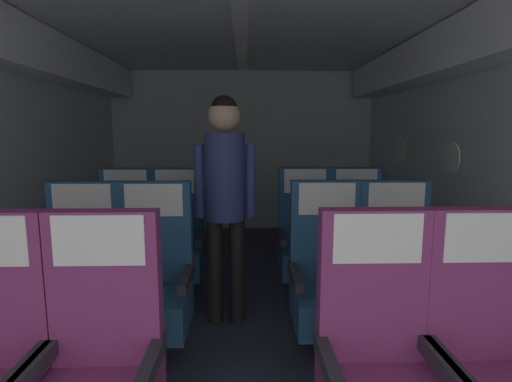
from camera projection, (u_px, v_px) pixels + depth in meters
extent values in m
cube|color=#2D3342|center=(242.00, 320.00, 2.94)|extent=(3.89, 6.05, 0.02)
cube|color=silver|center=(498.00, 169.00, 2.83)|extent=(0.08, 5.65, 2.24)
cube|color=silver|center=(240.00, 1.00, 2.61)|extent=(3.77, 5.65, 0.06)
cube|color=#B6BBBB|center=(243.00, 150.00, 5.59)|extent=(3.77, 0.06, 2.24)
cube|color=white|center=(483.00, 37.00, 2.69)|extent=(0.30, 5.42, 0.36)
cube|color=white|center=(240.00, 7.00, 2.61)|extent=(0.12, 5.08, 0.02)
cylinder|color=white|center=(451.00, 157.00, 3.38)|extent=(0.01, 0.26, 0.26)
cylinder|color=white|center=(400.00, 151.00, 4.50)|extent=(0.01, 0.26, 0.26)
cube|color=#28282D|center=(25.00, 370.00, 1.43)|extent=(0.05, 0.40, 0.06)
cube|color=#7A2D60|center=(106.00, 288.00, 1.59)|extent=(0.44, 0.09, 0.64)
cube|color=#28282D|center=(149.00, 368.00, 1.44)|extent=(0.05, 0.40, 0.06)
cube|color=#28282D|center=(32.00, 370.00, 1.43)|extent=(0.05, 0.40, 0.06)
cube|color=silver|center=(98.00, 241.00, 1.52)|extent=(0.35, 0.01, 0.20)
cube|color=#7A2D60|center=(477.00, 284.00, 1.63)|extent=(0.44, 0.09, 0.64)
cube|color=#28282D|center=(447.00, 363.00, 1.47)|extent=(0.05, 0.40, 0.06)
cube|color=silver|center=(489.00, 238.00, 1.56)|extent=(0.35, 0.01, 0.20)
cube|color=#7A2D60|center=(372.00, 285.00, 1.62)|extent=(0.44, 0.09, 0.64)
cube|color=#28282D|center=(442.00, 363.00, 1.47)|extent=(0.05, 0.40, 0.06)
cube|color=#28282D|center=(329.00, 365.00, 1.46)|extent=(0.05, 0.40, 0.06)
cube|color=silver|center=(378.00, 239.00, 1.54)|extent=(0.35, 0.01, 0.20)
cube|color=#38383D|center=(81.00, 344.00, 2.39)|extent=(0.16, 0.17, 0.22)
cube|color=navy|center=(79.00, 310.00, 2.35)|extent=(0.44, 0.48, 0.22)
cube|color=navy|center=(87.00, 232.00, 2.48)|extent=(0.44, 0.09, 0.64)
cube|color=#28282D|center=(113.00, 278.00, 2.33)|extent=(0.05, 0.40, 0.06)
cube|color=#28282D|center=(40.00, 278.00, 2.32)|extent=(0.05, 0.40, 0.06)
cube|color=silver|center=(82.00, 200.00, 2.41)|extent=(0.35, 0.01, 0.20)
cube|color=#38383D|center=(154.00, 344.00, 2.39)|extent=(0.16, 0.17, 0.22)
cube|color=navy|center=(152.00, 310.00, 2.36)|extent=(0.44, 0.48, 0.22)
cube|color=navy|center=(157.00, 232.00, 2.49)|extent=(0.44, 0.09, 0.64)
cube|color=#28282D|center=(187.00, 278.00, 2.33)|extent=(0.05, 0.40, 0.06)
cube|color=#28282D|center=(115.00, 278.00, 2.32)|extent=(0.05, 0.40, 0.06)
cube|color=silver|center=(154.00, 200.00, 2.41)|extent=(0.35, 0.01, 0.20)
cube|color=#38383D|center=(398.00, 339.00, 2.44)|extent=(0.16, 0.17, 0.22)
cube|color=navy|center=(400.00, 306.00, 2.41)|extent=(0.44, 0.48, 0.22)
cube|color=navy|center=(392.00, 230.00, 2.54)|extent=(0.44, 0.09, 0.64)
cube|color=#28282D|center=(437.00, 274.00, 2.39)|extent=(0.05, 0.40, 0.06)
cube|color=#28282D|center=(367.00, 275.00, 2.37)|extent=(0.05, 0.40, 0.06)
cube|color=silver|center=(397.00, 199.00, 2.46)|extent=(0.35, 0.01, 0.20)
cube|color=#38383D|center=(328.00, 340.00, 2.44)|extent=(0.16, 0.17, 0.22)
cube|color=navy|center=(329.00, 306.00, 2.40)|extent=(0.44, 0.48, 0.22)
cube|color=navy|center=(325.00, 230.00, 2.53)|extent=(0.44, 0.09, 0.64)
cube|color=#28282D|center=(365.00, 275.00, 2.38)|extent=(0.05, 0.40, 0.06)
cube|color=#28282D|center=(295.00, 275.00, 2.37)|extent=(0.05, 0.40, 0.06)
cube|color=silver|center=(327.00, 199.00, 2.46)|extent=(0.35, 0.01, 0.20)
cube|color=#38383D|center=(125.00, 287.00, 3.27)|extent=(0.16, 0.17, 0.22)
cube|color=navy|center=(124.00, 261.00, 3.24)|extent=(0.44, 0.48, 0.22)
cube|color=navy|center=(128.00, 205.00, 3.37)|extent=(0.44, 0.09, 0.64)
cube|color=#28282D|center=(149.00, 237.00, 3.22)|extent=(0.05, 0.40, 0.06)
cube|color=#28282D|center=(96.00, 238.00, 3.20)|extent=(0.05, 0.40, 0.06)
cube|color=silver|center=(125.00, 182.00, 3.29)|extent=(0.35, 0.01, 0.20)
cube|color=#38383D|center=(177.00, 286.00, 3.29)|extent=(0.16, 0.17, 0.22)
cube|color=navy|center=(176.00, 261.00, 3.26)|extent=(0.44, 0.48, 0.22)
cube|color=navy|center=(178.00, 205.00, 3.39)|extent=(0.44, 0.09, 0.64)
cube|color=#28282D|center=(201.00, 237.00, 3.23)|extent=(0.05, 0.40, 0.06)
cube|color=#28282D|center=(149.00, 237.00, 3.22)|extent=(0.05, 0.40, 0.06)
cube|color=silver|center=(177.00, 182.00, 3.31)|extent=(0.35, 0.01, 0.20)
cube|color=#38383D|center=(358.00, 284.00, 3.33)|extent=(0.16, 0.17, 0.22)
cube|color=navy|center=(359.00, 259.00, 3.29)|extent=(0.44, 0.48, 0.22)
cube|color=navy|center=(354.00, 204.00, 3.42)|extent=(0.44, 0.09, 0.64)
cube|color=#28282D|center=(385.00, 236.00, 3.27)|extent=(0.05, 0.40, 0.06)
cube|color=#28282D|center=(334.00, 236.00, 3.26)|extent=(0.05, 0.40, 0.06)
cube|color=silver|center=(356.00, 181.00, 3.34)|extent=(0.35, 0.01, 0.20)
cube|color=#38383D|center=(306.00, 285.00, 3.32)|extent=(0.16, 0.17, 0.22)
cube|color=navy|center=(306.00, 260.00, 3.28)|extent=(0.44, 0.48, 0.22)
cube|color=navy|center=(304.00, 204.00, 3.41)|extent=(0.44, 0.09, 0.64)
cube|color=#28282D|center=(332.00, 236.00, 3.26)|extent=(0.05, 0.40, 0.06)
cube|color=#28282D|center=(281.00, 236.00, 3.25)|extent=(0.05, 0.40, 0.06)
cube|color=silver|center=(305.00, 181.00, 3.33)|extent=(0.35, 0.01, 0.20)
cylinder|color=black|center=(215.00, 271.00, 2.85)|extent=(0.11, 0.11, 0.77)
cylinder|color=black|center=(237.00, 271.00, 2.86)|extent=(0.11, 0.11, 0.77)
cylinder|color=navy|center=(225.00, 177.00, 2.75)|extent=(0.28, 0.28, 0.60)
cylinder|color=navy|center=(199.00, 181.00, 2.75)|extent=(0.07, 0.07, 0.51)
cylinder|color=navy|center=(251.00, 181.00, 2.76)|extent=(0.07, 0.07, 0.51)
sphere|color=tan|center=(224.00, 116.00, 2.69)|extent=(0.22, 0.22, 0.22)
sphere|color=black|center=(224.00, 109.00, 2.68)|extent=(0.19, 0.19, 0.19)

